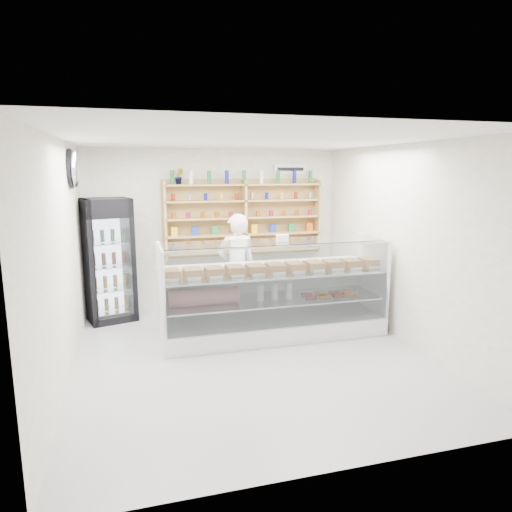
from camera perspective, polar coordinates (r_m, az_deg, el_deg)
name	(u,v)px	position (r m, az deg, el deg)	size (l,w,h in m)	color
room	(251,252)	(5.83, -0.60, 0.50)	(5.00, 5.00, 5.00)	#A0A1A5
display_counter	(273,310)	(6.82, 2.14, -6.80)	(3.28, 0.98, 1.43)	white
shop_worker	(237,268)	(7.38, -2.44, -1.48)	(0.64, 0.42, 1.76)	white
drinks_cooler	(108,260)	(7.77, -18.01, -0.45)	(0.88, 0.87, 2.00)	black
wall_shelving	(244,218)	(8.17, -1.45, 4.80)	(2.84, 0.28, 1.33)	tan
potted_plant	(179,176)	(7.93, -9.58, 9.82)	(0.15, 0.12, 0.27)	#1E6626
security_mirror	(75,169)	(6.78, -21.74, 10.10)	(0.15, 0.50, 0.50)	silver
wall_sign	(290,169)	(8.52, 4.29, 10.78)	(0.62, 0.03, 0.20)	white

